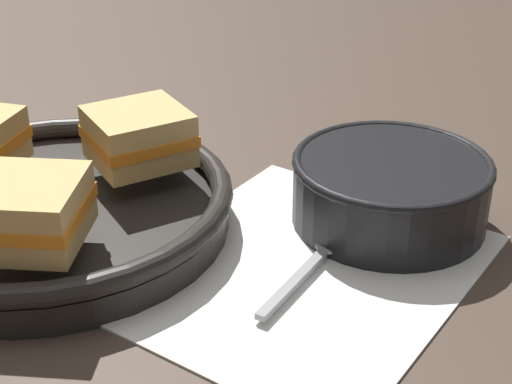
% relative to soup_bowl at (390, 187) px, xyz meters
% --- Properties ---
extents(ground_plane, '(4.00, 4.00, 0.00)m').
position_rel_soup_bowl_xyz_m(ground_plane, '(-0.09, 0.05, -0.03)').
color(ground_plane, '#47382D').
extents(napkin, '(0.31, 0.28, 0.00)m').
position_rel_soup_bowl_xyz_m(napkin, '(-0.11, 0.01, -0.03)').
color(napkin, white).
rests_on(napkin, ground_plane).
extents(soup_bowl, '(0.17, 0.17, 0.06)m').
position_rel_soup_bowl_xyz_m(soup_bowl, '(0.00, 0.00, 0.00)').
color(soup_bowl, black).
rests_on(soup_bowl, ground_plane).
extents(spoon, '(0.14, 0.05, 0.01)m').
position_rel_soup_bowl_xyz_m(spoon, '(-0.08, 0.00, -0.03)').
color(spoon, '#9E9EA3').
rests_on(spoon, napkin).
extents(skillet, '(0.38, 0.32, 0.04)m').
position_rel_soup_bowl_xyz_m(skillet, '(-0.21, 0.19, -0.01)').
color(skillet, black).
rests_on(skillet, ground_plane).
extents(sandwich_near_left, '(0.11, 0.11, 0.05)m').
position_rel_soup_bowl_xyz_m(sandwich_near_left, '(-0.26, 0.13, 0.03)').
color(sandwich_near_left, '#DBB26B').
rests_on(sandwich_near_left, skillet).
extents(sandwich_near_right, '(0.10, 0.10, 0.05)m').
position_rel_soup_bowl_xyz_m(sandwich_near_right, '(-0.12, 0.18, 0.03)').
color(sandwich_near_right, '#DBB26B').
rests_on(sandwich_near_right, skillet).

